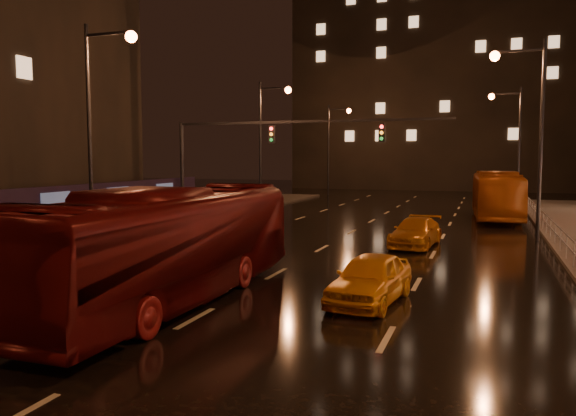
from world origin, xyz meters
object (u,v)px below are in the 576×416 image
at_px(taxi_near, 370,278).
at_px(taxi_far, 416,232).
at_px(bus_red, 170,245).
at_px(bus_curb, 496,195).

xyz_separation_m(taxi_near, taxi_far, (0.00, 11.06, -0.05)).
distance_m(bus_red, bus_curb, 28.68).
height_order(bus_red, taxi_far, bus_red).
relative_size(bus_red, taxi_near, 2.88).
xyz_separation_m(bus_red, taxi_far, (5.50, 12.90, -1.01)).
bearing_deg(taxi_near, bus_red, -154.94).
bearing_deg(bus_red, bus_curb, 70.88).
distance_m(bus_curb, taxi_far, 14.76).
bearing_deg(taxi_far, bus_curb, 80.98).
height_order(taxi_near, taxi_far, taxi_near).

